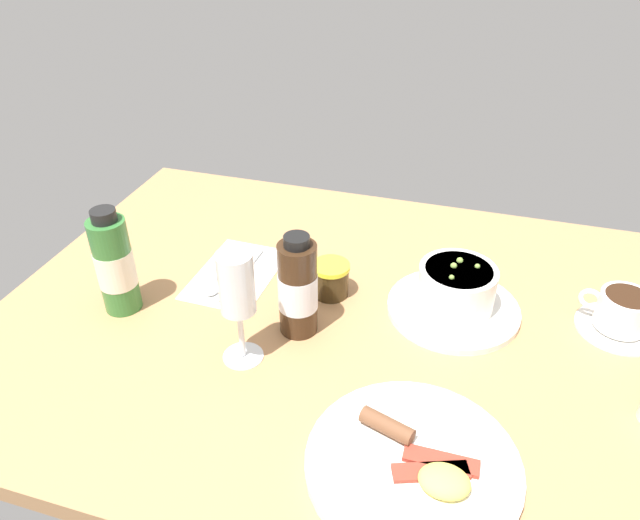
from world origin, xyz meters
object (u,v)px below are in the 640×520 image
object	(u,v)px
cutlery_setting	(235,274)
sauce_bottle_brown	(298,288)
breakfast_plate	(414,464)
porridge_bowl	(455,293)
jam_jar	(331,279)
sauce_bottle_green	(115,265)
coffee_cup	(622,314)
wine_glass	(237,289)

from	to	relation	value
cutlery_setting	sauce_bottle_brown	xyz separation A→B (cm)	(-15.40, 10.45, 7.61)
breakfast_plate	porridge_bowl	bearing A→B (deg)	-92.19
breakfast_plate	sauce_bottle_brown	bearing A→B (deg)	-43.89
jam_jar	breakfast_plate	xyz separation A→B (cm)	(-19.14, 30.84, -2.10)
sauce_bottle_green	cutlery_setting	bearing A→B (deg)	-135.95
porridge_bowl	sauce_bottle_green	bearing A→B (deg)	15.28
sauce_bottle_brown	breakfast_plate	bearing A→B (deg)	136.11
coffee_cup	sauce_bottle_brown	bearing A→B (deg)	16.52
breakfast_plate	sauce_bottle_green	bearing A→B (deg)	-19.18
coffee_cup	wine_glass	world-z (taller)	wine_glass
wine_glass	breakfast_plate	distance (cm)	32.03
coffee_cup	cutlery_setting	bearing A→B (deg)	3.35
sauce_bottle_green	breakfast_plate	world-z (taller)	sauce_bottle_green
jam_jar	sauce_bottle_green	bearing A→B (deg)	22.71
breakfast_plate	cutlery_setting	bearing A→B (deg)	-40.15
porridge_bowl	breakfast_plate	xyz separation A→B (cm)	(1.22, 31.82, -2.92)
jam_jar	breakfast_plate	bearing A→B (deg)	121.82
cutlery_setting	coffee_cup	size ratio (longest dim) A/B	1.57
wine_glass	jam_jar	xyz separation A→B (cm)	(-8.15, -18.62, -9.38)
coffee_cup	breakfast_plate	world-z (taller)	coffee_cup
porridge_bowl	coffee_cup	distance (cm)	25.24
porridge_bowl	cutlery_setting	size ratio (longest dim) A/B	1.05
wine_glass	coffee_cup	bearing A→B (deg)	-157.19
porridge_bowl	sauce_bottle_green	xyz separation A→B (cm)	(51.91, 14.18, 4.52)
jam_jar	sauce_bottle_green	world-z (taller)	sauce_bottle_green
porridge_bowl	wine_glass	world-z (taller)	wine_glass
coffee_cup	breakfast_plate	size ratio (longest dim) A/B	0.50
sauce_bottle_brown	breakfast_plate	xyz separation A→B (cm)	(-21.42, 20.61, -6.96)
sauce_bottle_green	sauce_bottle_brown	world-z (taller)	sauce_bottle_green
coffee_cup	sauce_bottle_green	bearing A→B (deg)	12.54
wine_glass	jam_jar	world-z (taller)	wine_glass
jam_jar	coffee_cup	bearing A→B (deg)	-175.07
wine_glass	breakfast_plate	xyz separation A→B (cm)	(-27.28, 12.23, -11.48)
cutlery_setting	wine_glass	distance (cm)	24.35
porridge_bowl	sauce_bottle_green	size ratio (longest dim) A/B	1.17
jam_jar	sauce_bottle_brown	world-z (taller)	sauce_bottle_brown
cutlery_setting	breakfast_plate	world-z (taller)	breakfast_plate
porridge_bowl	cutlery_setting	xyz separation A→B (cm)	(38.04, 0.76, -3.56)
jam_jar	sauce_bottle_green	size ratio (longest dim) A/B	0.35
porridge_bowl	cutlery_setting	bearing A→B (deg)	1.14
coffee_cup	breakfast_plate	distance (cm)	43.63
cutlery_setting	sauce_bottle_green	distance (cm)	20.93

